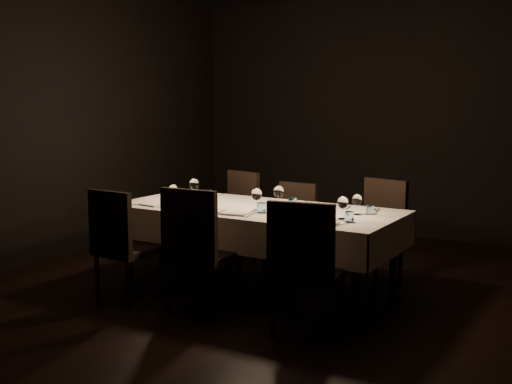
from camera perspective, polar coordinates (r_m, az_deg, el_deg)
The scene contains 14 objects.
room at distance 5.56m, azimuth 0.00°, elevation 6.12°, with size 5.01×6.01×3.01m.
dining_table at distance 5.65m, azimuth 0.00°, elevation -2.14°, with size 2.52×1.12×0.76m.
chair_near_left at distance 5.51m, azimuth -11.91°, elevation -4.24°, with size 0.49×0.49×0.96m.
place_setting_near_left at distance 5.91m, azimuth -7.91°, elevation -0.39°, with size 0.31×0.39×0.17m.
chair_near_center at distance 5.09m, azimuth -5.18°, elevation -4.78°, with size 0.52×0.52×1.03m.
place_setting_near_center at distance 5.40m, azimuth -0.42°, elevation -1.00°, with size 0.36×0.41×0.19m.
chair_near_right at distance 4.59m, azimuth 4.41°, elevation -6.34°, with size 0.56×0.56×1.01m.
place_setting_near_right at distance 5.04m, azimuth 7.33°, elevation -1.77°, with size 0.35×0.41×0.18m.
chair_far_left at distance 6.78m, azimuth -1.84°, elevation -1.81°, with size 0.56×0.56×0.95m.
place_setting_far_left at distance 6.21m, azimuth -4.93°, elevation 0.19°, with size 0.36×0.42×0.20m.
chair_far_center at distance 6.43m, azimuth 3.28°, elevation -2.69°, with size 0.45×0.45×0.88m.
place_setting_far_center at distance 5.73m, azimuth 2.54°, elevation -0.48°, with size 0.35×0.41×0.19m.
chair_far_right at distance 6.07m, azimuth 10.75°, elevation -3.05°, with size 0.57×0.57×0.97m.
place_setting_far_right at distance 5.43m, azimuth 9.39°, elevation -1.15°, with size 0.32×0.40×0.17m.
Camera 1 is at (2.84, -4.78, 1.70)m, focal length 45.00 mm.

